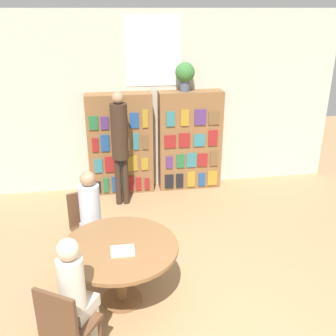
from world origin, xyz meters
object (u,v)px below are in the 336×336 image
object	(u,v)px
chair_near_camera	(66,324)
seated_reader_left	(92,215)
bookshelf_right	(190,141)
flower_vase	(185,74)
reading_table	(120,255)
librarian_standing	(120,139)
seated_reader_right	(76,291)
bookshelf_left	(120,144)
chair_left_side	(88,223)

from	to	relation	value
chair_near_camera	seated_reader_left	xyz separation A→B (m)	(0.21, 1.53, 0.20)
seated_reader_left	bookshelf_right	bearing A→B (deg)	-150.31
flower_vase	seated_reader_left	distance (m)	2.93
reading_table	librarian_standing	bearing A→B (deg)	86.78
bookshelf_right	seated_reader_right	world-z (taller)	bookshelf_right
bookshelf_left	reading_table	bearing A→B (deg)	-93.04
chair_near_camera	flower_vase	bearing A→B (deg)	96.00
librarian_standing	bookshelf_right	bearing A→B (deg)	22.27
reading_table	seated_reader_right	bearing A→B (deg)	-121.56
librarian_standing	bookshelf_left	bearing A→B (deg)	87.81
seated_reader_left	seated_reader_right	size ratio (longest dim) A/B	0.99
bookshelf_left	reading_table	world-z (taller)	bookshelf_left
reading_table	chair_left_side	world-z (taller)	chair_left_side
bookshelf_right	seated_reader_left	world-z (taller)	bookshelf_right
reading_table	chair_near_camera	world-z (taller)	chair_near_camera
bookshelf_right	chair_near_camera	distance (m)	4.11
bookshelf_right	reading_table	size ratio (longest dim) A/B	1.39
bookshelf_right	flower_vase	bearing A→B (deg)	177.48
reading_table	chair_near_camera	size ratio (longest dim) A/B	1.37
chair_left_side	librarian_standing	bearing A→B (deg)	-131.32
chair_near_camera	bookshelf_left	bearing A→B (deg)	111.45
bookshelf_left	librarian_standing	bearing A→B (deg)	-92.19
bookshelf_left	chair_near_camera	distance (m)	3.73
bookshelf_right	librarian_standing	distance (m)	1.35
seated_reader_right	librarian_standing	size ratio (longest dim) A/B	0.69
flower_vase	chair_near_camera	world-z (taller)	flower_vase
seated_reader_right	reading_table	bearing A→B (deg)	90.00
bookshelf_left	seated_reader_left	xyz separation A→B (m)	(-0.45, -2.12, -0.15)
seated_reader_left	librarian_standing	world-z (taller)	librarian_standing
flower_vase	librarian_standing	size ratio (longest dim) A/B	0.25
bookshelf_left	chair_near_camera	bearing A→B (deg)	-100.11
chair_left_side	librarian_standing	xyz separation A→B (m)	(0.50, 1.45, 0.61)
reading_table	seated_reader_right	world-z (taller)	seated_reader_right
seated_reader_right	seated_reader_left	bearing A→B (deg)	117.05
reading_table	chair_near_camera	xyz separation A→B (m)	(-0.50, -0.82, -0.09)
flower_vase	librarian_standing	bearing A→B (deg)	-155.65
bookshelf_right	seated_reader_right	bearing A→B (deg)	-116.71
seated_reader_right	chair_near_camera	bearing A→B (deg)	-90.00
reading_table	chair_left_side	bearing A→B (deg)	112.44
bookshelf_right	chair_near_camera	size ratio (longest dim) A/B	1.91
chair_left_side	seated_reader_right	distance (m)	1.56
chair_left_side	seated_reader_left	distance (m)	0.27
chair_near_camera	librarian_standing	xyz separation A→B (m)	(0.63, 3.15, 0.61)
bookshelf_right	seated_reader_left	distance (m)	2.69
seated_reader_right	bookshelf_right	bearing A→B (deg)	94.85
bookshelf_right	seated_reader_right	size ratio (longest dim) A/B	1.36
bookshelf_right	librarian_standing	xyz separation A→B (m)	(-1.22, -0.50, 0.26)
chair_near_camera	librarian_standing	world-z (taller)	librarian_standing
reading_table	seated_reader_left	bearing A→B (deg)	112.44
chair_near_camera	seated_reader_right	world-z (taller)	seated_reader_right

